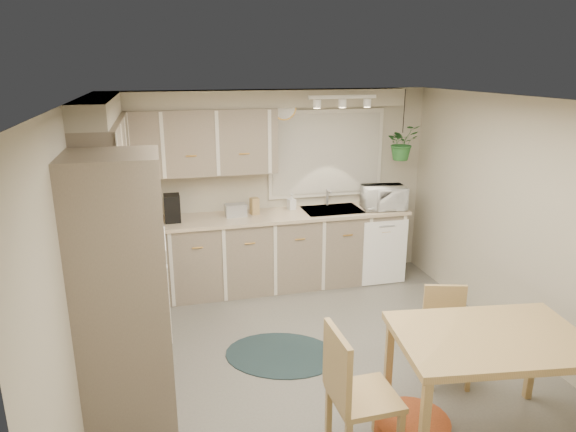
# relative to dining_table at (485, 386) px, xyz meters

# --- Properties ---
(floor) EXTENTS (4.20, 4.20, 0.00)m
(floor) POSITION_rel_dining_table_xyz_m (-0.85, 1.23, -0.42)
(floor) COLOR slate
(floor) RESTS_ON ground
(ceiling) EXTENTS (4.20, 4.20, 0.00)m
(ceiling) POSITION_rel_dining_table_xyz_m (-0.85, 1.23, 1.98)
(ceiling) COLOR silver
(ceiling) RESTS_ON wall_back
(wall_back) EXTENTS (4.00, 0.04, 2.40)m
(wall_back) POSITION_rel_dining_table_xyz_m (-0.85, 3.33, 0.78)
(wall_back) COLOR #ACA48E
(wall_back) RESTS_ON floor
(wall_front) EXTENTS (4.00, 0.04, 2.40)m
(wall_front) POSITION_rel_dining_table_xyz_m (-0.85, -0.87, 0.78)
(wall_front) COLOR #ACA48E
(wall_front) RESTS_ON floor
(wall_left) EXTENTS (0.04, 4.20, 2.40)m
(wall_left) POSITION_rel_dining_table_xyz_m (-2.85, 1.23, 0.78)
(wall_left) COLOR #ACA48E
(wall_left) RESTS_ON floor
(wall_right) EXTENTS (0.04, 4.20, 2.40)m
(wall_right) POSITION_rel_dining_table_xyz_m (1.15, 1.23, 0.78)
(wall_right) COLOR #ACA48E
(wall_right) RESTS_ON floor
(base_cab_left) EXTENTS (0.60, 1.85, 0.90)m
(base_cab_left) POSITION_rel_dining_table_xyz_m (-2.55, 2.11, 0.03)
(base_cab_left) COLOR gray
(base_cab_left) RESTS_ON floor
(base_cab_back) EXTENTS (3.60, 0.60, 0.90)m
(base_cab_back) POSITION_rel_dining_table_xyz_m (-1.05, 3.03, 0.03)
(base_cab_back) COLOR gray
(base_cab_back) RESTS_ON floor
(counter_left) EXTENTS (0.64, 1.89, 0.04)m
(counter_left) POSITION_rel_dining_table_xyz_m (-2.54, 2.11, 0.50)
(counter_left) COLOR #BFAB8B
(counter_left) RESTS_ON base_cab_left
(counter_back) EXTENTS (3.64, 0.64, 0.04)m
(counter_back) POSITION_rel_dining_table_xyz_m (-1.05, 3.02, 0.50)
(counter_back) COLOR #BFAB8B
(counter_back) RESTS_ON base_cab_back
(oven_stack) EXTENTS (0.65, 0.65, 2.10)m
(oven_stack) POSITION_rel_dining_table_xyz_m (-2.52, 0.86, 0.63)
(oven_stack) COLOR gray
(oven_stack) RESTS_ON floor
(wall_oven_face) EXTENTS (0.02, 0.56, 0.58)m
(wall_oven_face) POSITION_rel_dining_table_xyz_m (-2.20, 0.86, 0.63)
(wall_oven_face) COLOR white
(wall_oven_face) RESTS_ON oven_stack
(upper_cab_left) EXTENTS (0.35, 2.00, 0.75)m
(upper_cab_left) POSITION_rel_dining_table_xyz_m (-2.67, 2.23, 1.41)
(upper_cab_left) COLOR gray
(upper_cab_left) RESTS_ON wall_left
(upper_cab_back) EXTENTS (2.00, 0.35, 0.75)m
(upper_cab_back) POSITION_rel_dining_table_xyz_m (-1.85, 3.16, 1.41)
(upper_cab_back) COLOR gray
(upper_cab_back) RESTS_ON wall_back
(soffit_left) EXTENTS (0.30, 2.00, 0.20)m
(soffit_left) POSITION_rel_dining_table_xyz_m (-2.70, 2.23, 1.88)
(soffit_left) COLOR #ACA48E
(soffit_left) RESTS_ON wall_left
(soffit_back) EXTENTS (3.60, 0.30, 0.20)m
(soffit_back) POSITION_rel_dining_table_xyz_m (-1.05, 3.18, 1.88)
(soffit_back) COLOR #ACA48E
(soffit_back) RESTS_ON wall_back
(cooktop) EXTENTS (0.52, 0.58, 0.02)m
(cooktop) POSITION_rel_dining_table_xyz_m (-2.53, 1.53, 0.53)
(cooktop) COLOR white
(cooktop) RESTS_ON counter_left
(range_hood) EXTENTS (0.40, 0.60, 0.14)m
(range_hood) POSITION_rel_dining_table_xyz_m (-2.55, 1.53, 0.98)
(range_hood) COLOR white
(range_hood) RESTS_ON upper_cab_left
(window_blinds) EXTENTS (1.40, 0.02, 1.00)m
(window_blinds) POSITION_rel_dining_table_xyz_m (-0.15, 3.30, 1.18)
(window_blinds) COLOR beige
(window_blinds) RESTS_ON wall_back
(window_frame) EXTENTS (1.50, 0.02, 1.10)m
(window_frame) POSITION_rel_dining_table_xyz_m (-0.15, 3.31, 1.18)
(window_frame) COLOR beige
(window_frame) RESTS_ON wall_back
(sink) EXTENTS (0.70, 0.48, 0.10)m
(sink) POSITION_rel_dining_table_xyz_m (-0.15, 3.03, 0.48)
(sink) COLOR #B0B2B8
(sink) RESTS_ON counter_back
(dishwasher_front) EXTENTS (0.58, 0.02, 0.83)m
(dishwasher_front) POSITION_rel_dining_table_xyz_m (0.45, 2.72, 0.01)
(dishwasher_front) COLOR white
(dishwasher_front) RESTS_ON base_cab_back
(track_light_bar) EXTENTS (0.80, 0.04, 0.04)m
(track_light_bar) POSITION_rel_dining_table_xyz_m (-0.15, 2.78, 1.91)
(track_light_bar) COLOR white
(track_light_bar) RESTS_ON ceiling
(wall_clock) EXTENTS (0.30, 0.03, 0.30)m
(wall_clock) POSITION_rel_dining_table_xyz_m (-0.70, 3.30, 1.76)
(wall_clock) COLOR gold
(wall_clock) RESTS_ON wall_back
(dining_table) EXTENTS (1.44, 1.06, 0.84)m
(dining_table) POSITION_rel_dining_table_xyz_m (0.00, 0.00, 0.00)
(dining_table) COLOR tan
(dining_table) RESTS_ON floor
(chair_left) EXTENTS (0.47, 0.47, 0.99)m
(chair_left) POSITION_rel_dining_table_xyz_m (-0.93, 0.04, 0.08)
(chair_left) COLOR tan
(chair_left) RESTS_ON floor
(chair_back) EXTENTS (0.48, 0.48, 0.83)m
(chair_back) POSITION_rel_dining_table_xyz_m (0.11, 0.70, -0.00)
(chair_back) COLOR tan
(chair_back) RESTS_ON floor
(braided_rug) EXTENTS (1.32, 1.17, 0.01)m
(braided_rug) POSITION_rel_dining_table_xyz_m (-1.19, 1.44, -0.41)
(braided_rug) COLOR black
(braided_rug) RESTS_ON floor
(pet_bed) EXTENTS (0.64, 0.64, 0.13)m
(pet_bed) POSITION_rel_dining_table_xyz_m (-0.49, 0.13, -0.35)
(pet_bed) COLOR #B54C24
(pet_bed) RESTS_ON floor
(microwave) EXTENTS (0.55, 0.35, 0.35)m
(microwave) POSITION_rel_dining_table_xyz_m (0.49, 2.93, 0.70)
(microwave) COLOR white
(microwave) RESTS_ON counter_back
(soap_bottle) EXTENTS (0.13, 0.21, 0.09)m
(soap_bottle) POSITION_rel_dining_table_xyz_m (-0.63, 3.18, 0.57)
(soap_bottle) COLOR white
(soap_bottle) RESTS_ON counter_back
(hanging_plant) EXTENTS (0.46, 0.49, 0.34)m
(hanging_plant) POSITION_rel_dining_table_xyz_m (0.70, 2.93, 1.30)
(hanging_plant) COLOR #255D26
(hanging_plant) RESTS_ON ceiling
(coffee_maker) EXTENTS (0.18, 0.22, 0.31)m
(coffee_maker) POSITION_rel_dining_table_xyz_m (-2.09, 3.03, 0.68)
(coffee_maker) COLOR black
(coffee_maker) RESTS_ON counter_back
(toaster) EXTENTS (0.25, 0.15, 0.15)m
(toaster) POSITION_rel_dining_table_xyz_m (-1.35, 3.05, 0.60)
(toaster) COLOR #B0B2B8
(toaster) RESTS_ON counter_back
(knife_block) EXTENTS (0.11, 0.11, 0.20)m
(knife_block) POSITION_rel_dining_table_xyz_m (-1.12, 3.08, 0.62)
(knife_block) COLOR tan
(knife_block) RESTS_ON counter_back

